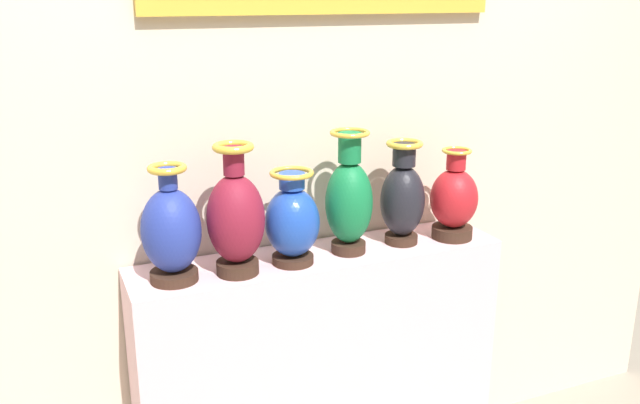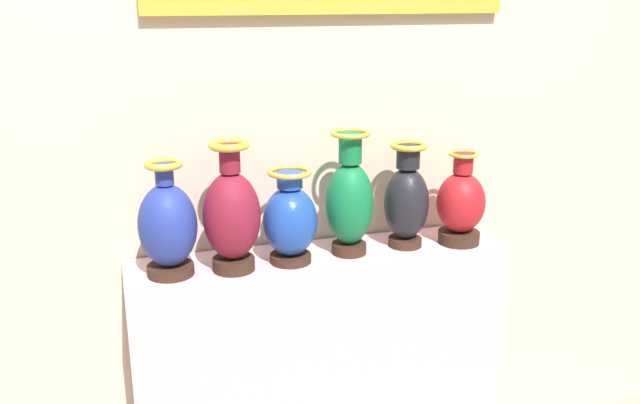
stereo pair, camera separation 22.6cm
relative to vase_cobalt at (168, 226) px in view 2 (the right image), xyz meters
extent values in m
cube|color=beige|center=(0.50, 0.03, -0.64)|extent=(1.30, 0.28, 0.95)
cube|color=beige|center=(0.50, 0.23, 0.43)|extent=(3.45, 0.10, 3.07)
cylinder|color=#382319|center=(0.00, 0.00, -0.15)|extent=(0.15, 0.15, 0.03)
ellipsoid|color=#263899|center=(0.00, 0.00, 0.00)|extent=(0.18, 0.18, 0.26)
cylinder|color=#263899|center=(0.00, 0.00, 0.16)|extent=(0.06, 0.06, 0.06)
torus|color=gold|center=(0.00, 0.00, 0.20)|extent=(0.12, 0.12, 0.02)
cylinder|color=#382319|center=(0.20, -0.02, -0.14)|extent=(0.14, 0.14, 0.04)
ellipsoid|color=maroon|center=(0.20, -0.02, 0.02)|extent=(0.18, 0.18, 0.28)
cylinder|color=maroon|center=(0.20, -0.02, 0.20)|extent=(0.06, 0.06, 0.09)
torus|color=gold|center=(0.20, -0.02, 0.25)|extent=(0.13, 0.13, 0.02)
cylinder|color=#382319|center=(0.39, -0.01, -0.15)|extent=(0.14, 0.14, 0.03)
ellipsoid|color=#1E47B2|center=(0.39, -0.01, -0.02)|extent=(0.18, 0.18, 0.23)
cylinder|color=#1E47B2|center=(0.39, -0.01, 0.12)|extent=(0.08, 0.08, 0.05)
torus|color=gold|center=(0.39, -0.01, 0.14)|extent=(0.14, 0.14, 0.02)
cylinder|color=#382319|center=(0.60, 0.01, -0.14)|extent=(0.12, 0.12, 0.04)
ellipsoid|color=#14723D|center=(0.60, 0.01, 0.01)|extent=(0.16, 0.16, 0.28)
cylinder|color=#14723D|center=(0.60, 0.01, 0.20)|extent=(0.08, 0.08, 0.10)
torus|color=gold|center=(0.60, 0.01, 0.25)|extent=(0.13, 0.13, 0.02)
cylinder|color=#382319|center=(0.81, 0.02, -0.15)|extent=(0.12, 0.12, 0.03)
ellipsoid|color=black|center=(0.81, 0.02, -0.01)|extent=(0.16, 0.16, 0.25)
cylinder|color=black|center=(0.81, 0.02, 0.16)|extent=(0.08, 0.08, 0.08)
torus|color=gold|center=(0.81, 0.02, 0.20)|extent=(0.13, 0.13, 0.02)
cylinder|color=#382319|center=(1.01, -0.01, -0.14)|extent=(0.15, 0.15, 0.04)
ellipsoid|color=red|center=(1.01, -0.01, -0.01)|extent=(0.17, 0.17, 0.21)
cylinder|color=red|center=(1.01, -0.01, 0.13)|extent=(0.07, 0.07, 0.07)
torus|color=gold|center=(1.01, -0.01, 0.16)|extent=(0.11, 0.11, 0.01)
camera|label=1|loc=(-0.35, -1.96, 0.69)|focal=38.23mm
camera|label=2|loc=(-0.13, -2.04, 0.69)|focal=38.23mm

